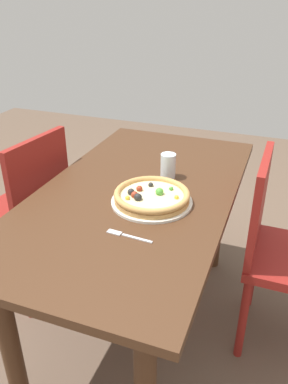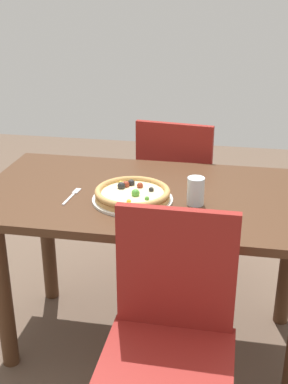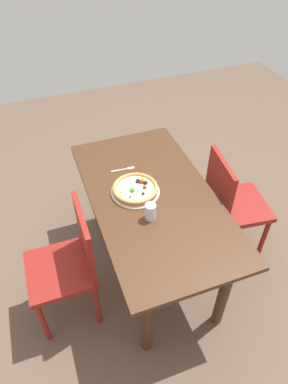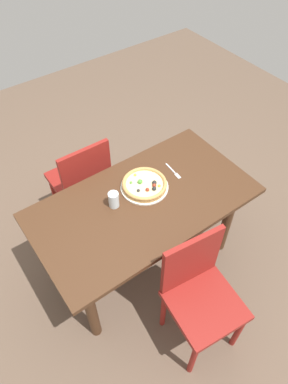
{
  "view_description": "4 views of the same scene",
  "coord_description": "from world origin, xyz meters",
  "px_view_note": "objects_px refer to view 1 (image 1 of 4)",
  "views": [
    {
      "loc": [
        -1.31,
        -0.52,
        1.47
      ],
      "look_at": [
        -0.04,
        -0.05,
        0.75
      ],
      "focal_mm": 36.37,
      "sensor_mm": 36.0,
      "label": 1
    },
    {
      "loc": [
        0.29,
        -1.83,
        1.52
      ],
      "look_at": [
        -0.04,
        -0.05,
        0.75
      ],
      "focal_mm": 47.04,
      "sensor_mm": 36.0,
      "label": 2
    },
    {
      "loc": [
        1.46,
        -0.6,
        2.26
      ],
      "look_at": [
        -0.04,
        -0.05,
        0.75
      ],
      "focal_mm": 32.36,
      "sensor_mm": 36.0,
      "label": 3
    },
    {
      "loc": [
        0.83,
        1.15,
        2.42
      ],
      "look_at": [
        -0.04,
        -0.05,
        0.75
      ],
      "focal_mm": 32.68,
      "sensor_mm": 36.0,
      "label": 4
    }
  ],
  "objects_px": {
    "pizza": "(152,196)",
    "fork": "(126,235)",
    "chair_near": "(282,249)",
    "plate": "(152,202)",
    "dining_table": "(137,215)",
    "chair_far": "(26,211)",
    "drinking_glass": "(168,166)"
  },
  "relations": [
    {
      "from": "pizza",
      "to": "fork",
      "type": "bearing_deg",
      "value": 178.71
    },
    {
      "from": "chair_near",
      "to": "plate",
      "type": "bearing_deg",
      "value": -66.21
    },
    {
      "from": "dining_table",
      "to": "fork",
      "type": "height_order",
      "value": "fork"
    },
    {
      "from": "fork",
      "to": "chair_far",
      "type": "bearing_deg",
      "value": -22.66
    },
    {
      "from": "chair_near",
      "to": "chair_far",
      "type": "distance_m",
      "value": 1.2
    },
    {
      "from": "chair_near",
      "to": "plate",
      "type": "height_order",
      "value": "chair_near"
    },
    {
      "from": "chair_near",
      "to": "pizza",
      "type": "distance_m",
      "value": 0.61
    },
    {
      "from": "pizza",
      "to": "chair_far",
      "type": "bearing_deg",
      "value": 81.58
    },
    {
      "from": "dining_table",
      "to": "pizza",
      "type": "bearing_deg",
      "value": -129.06
    },
    {
      "from": "pizza",
      "to": "fork",
      "type": "relative_size",
      "value": 1.76
    },
    {
      "from": "dining_table",
      "to": "plate",
      "type": "distance_m",
      "value": 0.17
    },
    {
      "from": "plate",
      "to": "drinking_glass",
      "type": "xyz_separation_m",
      "value": [
        0.24,
        0.01,
        0.05
      ]
    },
    {
      "from": "dining_table",
      "to": "chair_far",
      "type": "xyz_separation_m",
      "value": [
        0.03,
        0.6,
        -0.12
      ]
    },
    {
      "from": "chair_near",
      "to": "chair_far",
      "type": "bearing_deg",
      "value": -83.94
    },
    {
      "from": "dining_table",
      "to": "pizza",
      "type": "xyz_separation_m",
      "value": [
        -0.07,
        -0.09,
        0.15
      ]
    },
    {
      "from": "chair_far",
      "to": "fork",
      "type": "relative_size",
      "value": 5.38
    },
    {
      "from": "pizza",
      "to": "drinking_glass",
      "type": "bearing_deg",
      "value": 2.46
    },
    {
      "from": "chair_far",
      "to": "chair_near",
      "type": "bearing_deg",
      "value": -77.4
    },
    {
      "from": "chair_near",
      "to": "chair_far",
      "type": "relative_size",
      "value": 1.0
    },
    {
      "from": "drinking_glass",
      "to": "fork",
      "type": "bearing_deg",
      "value": -179.42
    },
    {
      "from": "dining_table",
      "to": "drinking_glass",
      "type": "bearing_deg",
      "value": -25.56
    },
    {
      "from": "chair_far",
      "to": "fork",
      "type": "bearing_deg",
      "value": -109.77
    },
    {
      "from": "plate",
      "to": "drinking_glass",
      "type": "distance_m",
      "value": 0.25
    },
    {
      "from": "chair_far",
      "to": "fork",
      "type": "xyz_separation_m",
      "value": [
        -0.35,
        -0.68,
        0.24
      ]
    },
    {
      "from": "pizza",
      "to": "drinking_glass",
      "type": "height_order",
      "value": "drinking_glass"
    },
    {
      "from": "chair_near",
      "to": "pizza",
      "type": "bearing_deg",
      "value": -66.22
    },
    {
      "from": "dining_table",
      "to": "fork",
      "type": "distance_m",
      "value": 0.35
    },
    {
      "from": "dining_table",
      "to": "chair_far",
      "type": "bearing_deg",
      "value": 87.28
    },
    {
      "from": "chair_near",
      "to": "fork",
      "type": "bearing_deg",
      "value": -47.47
    },
    {
      "from": "dining_table",
      "to": "plate",
      "type": "bearing_deg",
      "value": -128.63
    },
    {
      "from": "chair_near",
      "to": "drinking_glass",
      "type": "distance_m",
      "value": 0.59
    },
    {
      "from": "dining_table",
      "to": "fork",
      "type": "xyz_separation_m",
      "value": [
        -0.32,
        -0.09,
        0.12
      ]
    }
  ]
}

